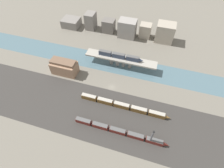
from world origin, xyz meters
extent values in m
plane|color=#666056|center=(0.00, 0.00, 0.00)|extent=(400.00, 400.00, 0.00)
cube|color=#33302D|center=(0.00, -24.00, 0.00)|extent=(280.00, 42.00, 0.01)
cube|color=#47606B|center=(0.00, 24.81, 0.00)|extent=(320.00, 21.15, 0.01)
cube|color=gray|center=(0.00, 24.81, 7.51)|extent=(58.78, 8.41, 1.22)
cylinder|color=gray|center=(-7.93, 24.81, 3.45)|extent=(2.85, 2.85, 6.90)
cylinder|color=gray|center=(-2.64, 24.81, 3.45)|extent=(2.85, 2.85, 6.90)
cylinder|color=gray|center=(2.64, 24.81, 3.45)|extent=(2.85, 2.85, 6.90)
cylinder|color=gray|center=(7.93, 24.81, 3.45)|extent=(2.85, 2.85, 6.90)
cube|color=#2D384C|center=(-13.25, 24.81, 9.95)|extent=(10.32, 3.06, 3.66)
cube|color=#4C4C4C|center=(-13.25, 24.81, 11.98)|extent=(9.91, 2.81, 0.40)
cube|color=#2D384C|center=(-1.85, 24.81, 9.95)|extent=(10.32, 3.06, 3.66)
cube|color=#4C4C4C|center=(-1.85, 24.81, 11.98)|extent=(9.91, 2.81, 0.40)
cube|color=#2D384C|center=(9.54, 24.81, 9.95)|extent=(10.32, 3.06, 3.66)
cube|color=#4C4C4C|center=(9.54, 24.81, 11.98)|extent=(9.91, 2.81, 0.40)
cone|color=#2D384C|center=(16.51, 24.81, 9.76)|extent=(3.61, 2.75, 2.75)
cube|color=#5B1E19|center=(-8.82, -33.44, 1.63)|extent=(10.21, 2.74, 3.26)
cube|color=#4C4C4C|center=(-8.82, -33.44, 3.46)|extent=(9.80, 2.52, 0.40)
cube|color=#5B1E19|center=(2.54, -33.44, 1.63)|extent=(10.21, 2.74, 3.26)
cube|color=#4C4C4C|center=(2.54, -33.44, 3.46)|extent=(9.80, 2.52, 0.40)
cube|color=#5B1E19|center=(13.89, -33.44, 1.63)|extent=(10.21, 2.74, 3.26)
cube|color=#4C4C4C|center=(13.89, -33.44, 3.46)|extent=(9.80, 2.52, 0.40)
cube|color=#5B1E19|center=(25.25, -33.44, 1.63)|extent=(10.21, 2.74, 3.26)
cube|color=#4C4C4C|center=(25.25, -33.44, 3.46)|extent=(9.80, 2.52, 0.40)
cube|color=#5B1E19|center=(36.61, -33.44, 1.63)|extent=(10.21, 2.74, 3.26)
cube|color=#4C4C4C|center=(36.61, -33.44, 3.46)|extent=(9.80, 2.52, 0.40)
cone|color=#5B1E19|center=(43.49, -33.44, 1.47)|extent=(3.57, 2.47, 2.47)
cube|color=brown|center=(-12.30, -14.99, 1.83)|extent=(10.88, 2.78, 3.65)
cube|color=#9E998E|center=(-12.30, -14.99, 3.85)|extent=(10.44, 2.56, 0.40)
cube|color=brown|center=(-0.37, -14.99, 1.83)|extent=(10.88, 2.78, 3.65)
cube|color=#9E998E|center=(-0.37, -14.99, 3.85)|extent=(10.44, 2.56, 0.40)
cube|color=brown|center=(11.57, -14.99, 1.83)|extent=(10.88, 2.78, 3.65)
cube|color=#9E998E|center=(11.57, -14.99, 3.85)|extent=(10.44, 2.56, 0.40)
cube|color=brown|center=(23.50, -14.99, 1.83)|extent=(10.88, 2.78, 3.65)
cube|color=#9E998E|center=(23.50, -14.99, 3.85)|extent=(10.44, 2.56, 0.40)
cube|color=brown|center=(35.44, -14.99, 1.83)|extent=(10.88, 2.78, 3.65)
cube|color=#9E998E|center=(35.44, -14.99, 3.85)|extent=(10.44, 2.56, 0.40)
cone|color=brown|center=(42.78, -14.99, 1.64)|extent=(3.81, 2.50, 2.50)
cube|color=#937056|center=(-40.50, 4.13, 5.03)|extent=(19.92, 10.83, 10.06)
cube|color=brown|center=(-40.50, 4.13, 11.17)|extent=(19.52, 7.58, 2.21)
cylinder|color=#4C4C51|center=(34.02, -34.22, 7.11)|extent=(1.06, 1.06, 14.22)
cube|color=black|center=(34.02, -34.22, 14.82)|extent=(1.00, 0.70, 1.20)
cube|color=slate|center=(-64.92, 67.42, 4.10)|extent=(17.32, 14.89, 8.20)
cube|color=slate|center=(-43.66, 69.80, 8.24)|extent=(9.29, 11.53, 16.48)
cube|color=#605B56|center=(-24.43, 69.18, 6.44)|extent=(11.65, 9.88, 12.87)
cube|color=gray|center=(-4.89, 66.74, 8.56)|extent=(16.62, 11.72, 17.12)
cube|color=gray|center=(11.96, 71.22, 6.64)|extent=(10.71, 9.51, 13.28)
cube|color=gray|center=(30.49, 70.16, 8.80)|extent=(16.50, 13.11, 17.59)
camera|label=1|loc=(24.20, -79.15, 103.06)|focal=28.00mm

